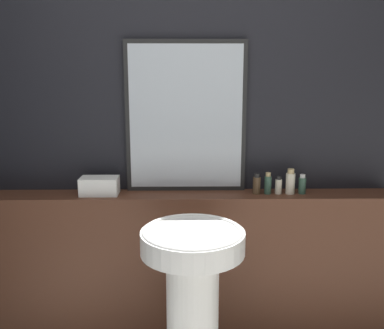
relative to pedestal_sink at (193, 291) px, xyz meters
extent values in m
cube|color=black|center=(-0.03, 0.64, 0.70)|extent=(8.00, 0.06, 2.50)
cube|color=#512D1E|center=(-0.03, 0.50, -0.10)|extent=(2.44, 0.22, 0.90)
cylinder|color=white|center=(0.00, 0.00, -0.17)|extent=(0.26, 0.26, 0.75)
cylinder|color=white|center=(0.00, 0.00, 0.26)|extent=(0.50, 0.50, 0.11)
torus|color=white|center=(0.00, 0.00, 0.31)|extent=(0.48, 0.48, 0.02)
cube|color=black|center=(-0.03, 0.59, 0.79)|extent=(0.71, 0.03, 0.88)
cube|color=#B2BCC6|center=(-0.03, 0.59, 0.79)|extent=(0.66, 0.02, 0.83)
cube|color=white|center=(-0.53, 0.50, 0.40)|extent=(0.22, 0.13, 0.10)
cylinder|color=#4C3823|center=(0.38, 0.50, 0.40)|extent=(0.04, 0.04, 0.10)
cylinder|color=black|center=(0.38, 0.50, 0.46)|extent=(0.03, 0.03, 0.02)
cylinder|color=#2D4C3D|center=(0.45, 0.50, 0.40)|extent=(0.04, 0.04, 0.10)
cylinder|color=tan|center=(0.45, 0.50, 0.47)|extent=(0.03, 0.03, 0.02)
cylinder|color=beige|center=(0.51, 0.50, 0.39)|extent=(0.04, 0.04, 0.09)
cylinder|color=black|center=(0.51, 0.50, 0.45)|extent=(0.03, 0.03, 0.02)
cylinder|color=beige|center=(0.58, 0.50, 0.41)|extent=(0.05, 0.05, 0.12)
cylinder|color=tan|center=(0.58, 0.50, 0.49)|extent=(0.04, 0.04, 0.03)
cylinder|color=#2D4C3D|center=(0.65, 0.50, 0.40)|extent=(0.04, 0.04, 0.10)
cylinder|color=silver|center=(0.65, 0.50, 0.46)|extent=(0.03, 0.03, 0.02)
camera|label=1|loc=(-0.03, -1.91, 1.04)|focal=40.00mm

